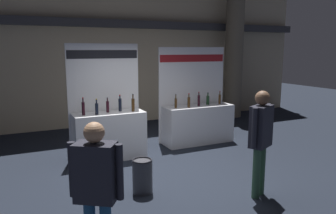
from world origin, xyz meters
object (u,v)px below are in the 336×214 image
Objects in this scene: exhibitor_booth_0 at (109,130)px; trash_bin at (142,176)px; visitor_3 at (96,182)px; exhibitor_booth_1 at (197,120)px; visitor_0 at (261,134)px.

trash_bin is at bearing -89.45° from exhibitor_booth_0.
trash_bin is at bearing -91.31° from visitor_3.
visitor_3 is (-3.47, -3.79, 0.39)m from exhibitor_booth_1.
trash_bin is (-2.35, -2.21, -0.31)m from exhibitor_booth_1.
exhibitor_booth_0 is at bearing -73.25° from visitor_3.
trash_bin is 2.06m from visitor_3.
visitor_3 is (-1.12, -1.58, 0.70)m from trash_bin.
exhibitor_booth_0 reaches higher than trash_bin.
exhibitor_booth_1 is at bearing -98.52° from visitor_3.
exhibitor_booth_1 is at bearing 43.25° from trash_bin.
exhibitor_booth_0 is at bearing -174.25° from exhibitor_booth_1.
exhibitor_booth_0 is 1.44× the size of visitor_0.
trash_bin is 0.35× the size of visitor_3.
trash_bin is (0.02, -1.97, -0.34)m from exhibitor_booth_0.
visitor_0 is (1.66, -0.93, 0.75)m from trash_bin.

